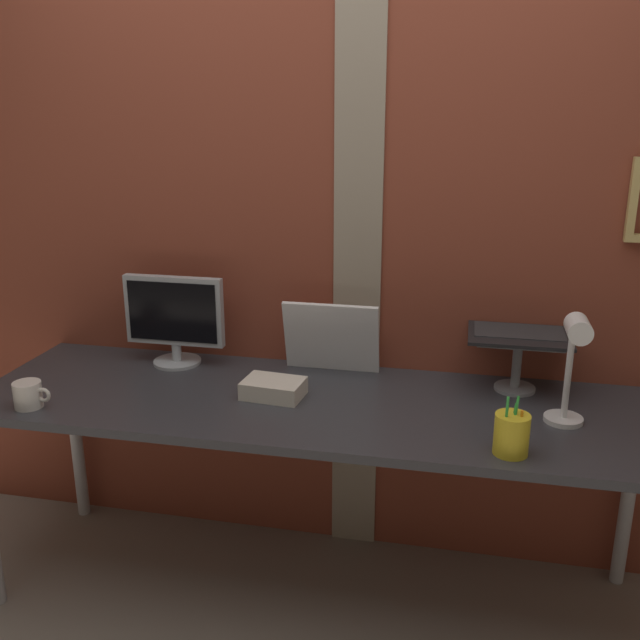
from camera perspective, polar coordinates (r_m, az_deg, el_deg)
The scene contains 11 objects.
ground_plane at distance 2.73m, azimuth -0.90°, elevation -21.68°, with size 6.00×6.00×0.00m, color gray.
brick_wall_back at distance 2.62m, azimuth 1.28°, elevation 6.72°, with size 3.69×0.16×2.47m.
desk at distance 2.40m, azimuth -0.51°, elevation -7.90°, with size 2.31×0.70×0.76m.
monitor at distance 2.69m, azimuth -11.73°, elevation 0.30°, with size 0.38×0.18×0.34m.
laptop_stand at distance 2.49m, azimuth 15.73°, elevation -2.68°, with size 0.28×0.22×0.19m.
laptop at distance 2.52m, azimuth 15.85°, elevation 0.25°, with size 0.34×0.32×0.21m.
whiteboard_panel at distance 2.56m, azimuth 0.92°, elevation -1.43°, with size 0.35×0.02×0.28m, color white.
desk_lamp at distance 2.21m, azimuth 19.82°, elevation -2.97°, with size 0.12×0.20×0.37m.
pen_cup at distance 2.07m, azimuth 15.27°, elevation -8.91°, with size 0.10×0.10×0.18m.
coffee_mug at distance 2.49m, azimuth -22.56°, elevation -5.62°, with size 0.13×0.09×0.09m.
paper_clutter_stack at distance 2.39m, azimuth -3.79°, elevation -5.55°, with size 0.20×0.14×0.06m, color silver.
Camera 1 is at (0.48, -2.07, 1.71)m, focal length 39.47 mm.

